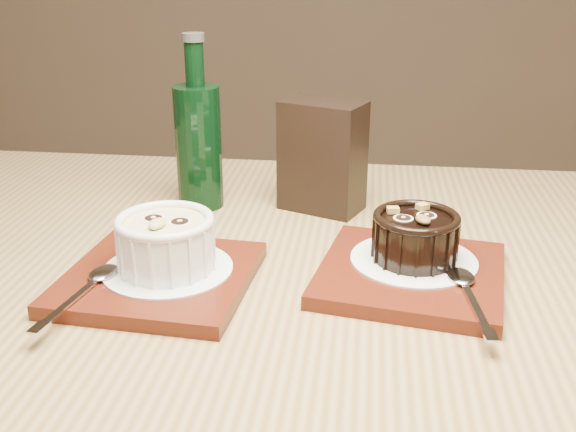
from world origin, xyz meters
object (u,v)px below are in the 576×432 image
object	(u,v)px
ramekin_dark	(415,234)
condiment_stand	(322,156)
tray_left	(159,278)
green_bottle	(198,142)
ramekin_white	(166,240)
table	(289,353)
tray_right	(411,274)

from	to	relation	value
ramekin_dark	condiment_stand	xyz separation A→B (m)	(-0.11, 0.17, 0.03)
tray_left	green_bottle	size ratio (longest dim) A/B	0.82
ramekin_white	tray_left	bearing A→B (deg)	-135.41
ramekin_dark	green_bottle	world-z (taller)	green_bottle
green_bottle	table	bearing A→B (deg)	-53.85
table	tray_left	bearing A→B (deg)	-165.85
table	tray_right	size ratio (longest dim) A/B	6.70
tray_left	green_bottle	world-z (taller)	green_bottle
table	ramekin_dark	world-z (taller)	ramekin_dark
tray_right	green_bottle	size ratio (longest dim) A/B	0.82
tray_left	green_bottle	bearing A→B (deg)	93.36
table	condiment_stand	distance (m)	0.26
ramekin_white	green_bottle	bearing A→B (deg)	106.62
table	condiment_stand	world-z (taller)	condiment_stand
tray_left	condiment_stand	distance (m)	0.28
table	ramekin_white	xyz separation A→B (m)	(-0.12, -0.03, 0.14)
tray_left	ramekin_dark	xyz separation A→B (m)	(0.25, 0.06, 0.04)
table	green_bottle	xyz separation A→B (m)	(-0.14, 0.19, 0.18)
table	green_bottle	bearing A→B (deg)	126.15
ramekin_white	ramekin_dark	xyz separation A→B (m)	(0.25, 0.05, -0.00)
table	ramekin_white	distance (m)	0.18
green_bottle	condiment_stand	bearing A→B (deg)	3.23
tray_left	tray_right	xyz separation A→B (m)	(0.25, 0.04, 0.00)
ramekin_dark	table	bearing A→B (deg)	167.35
table	tray_right	distance (m)	0.16
tray_right	green_bottle	xyz separation A→B (m)	(-0.26, 0.18, 0.08)
tray_left	ramekin_white	distance (m)	0.04
tray_left	tray_right	world-z (taller)	same
green_bottle	tray_right	bearing A→B (deg)	-34.85
condiment_stand	tray_left	bearing A→B (deg)	-121.69
tray_left	ramekin_dark	world-z (taller)	ramekin_dark
tray_right	condiment_stand	world-z (taller)	condiment_stand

